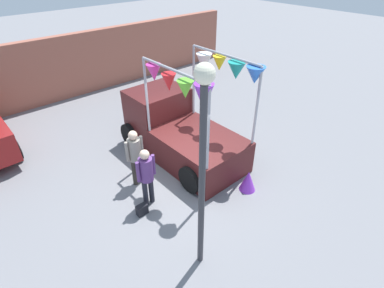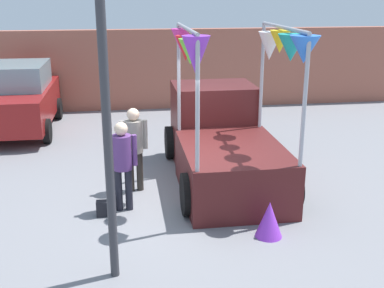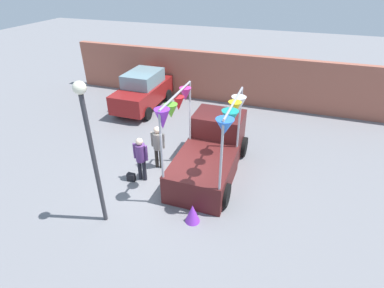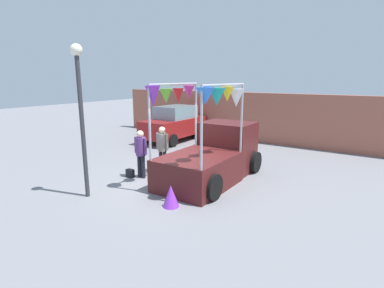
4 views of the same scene
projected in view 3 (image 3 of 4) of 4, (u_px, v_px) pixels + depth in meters
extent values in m
plane|color=slate|center=(176.00, 181.00, 10.43)|extent=(60.00, 60.00, 0.00)
cube|color=#4C1919|center=(203.00, 173.00, 9.99)|extent=(1.90, 2.60, 1.00)
cube|color=#4C1919|center=(218.00, 135.00, 11.41)|extent=(1.80, 1.40, 1.80)
cube|color=#8CB2C6|center=(219.00, 125.00, 11.18)|extent=(1.76, 1.37, 0.60)
cylinder|color=black|center=(197.00, 139.00, 12.22)|extent=(0.22, 0.76, 0.76)
cylinder|color=black|center=(244.00, 146.00, 11.69)|extent=(0.22, 0.76, 0.76)
cylinder|color=black|center=(168.00, 183.00, 9.75)|extent=(0.22, 0.76, 0.76)
cylinder|color=black|center=(225.00, 195.00, 9.22)|extent=(0.22, 0.76, 0.76)
cylinder|color=#A5A5AD|center=(190.00, 112.00, 10.41)|extent=(0.07, 0.07, 2.17)
cylinder|color=#A5A5AD|center=(239.00, 119.00, 9.92)|extent=(0.07, 0.07, 2.17)
cylinder|color=#A5A5AD|center=(161.00, 146.00, 8.43)|extent=(0.07, 0.07, 2.17)
cylinder|color=#A5A5AD|center=(221.00, 157.00, 7.94)|extent=(0.07, 0.07, 2.17)
cylinder|color=#A5A5AD|center=(176.00, 95.00, 8.86)|extent=(0.07, 2.44, 0.07)
cylinder|color=#A5A5AD|center=(234.00, 102.00, 8.38)|extent=(0.07, 2.44, 0.07)
cone|color=purple|center=(162.00, 119.00, 8.18)|extent=(0.62, 0.62, 0.60)
cone|color=blue|center=(225.00, 127.00, 7.66)|extent=(0.67, 0.67, 0.44)
cone|color=#66CC33|center=(171.00, 111.00, 8.68)|extent=(0.48, 0.48, 0.43)
cone|color=teal|center=(230.00, 118.00, 8.18)|extent=(0.67, 0.67, 0.46)
cone|color=red|center=(179.00, 104.00, 9.18)|extent=(0.46, 0.46, 0.45)
cone|color=yellow|center=(235.00, 108.00, 8.65)|extent=(0.48, 0.48, 0.41)
cone|color=#D83399|center=(185.00, 94.00, 9.64)|extent=(0.41, 0.41, 0.44)
cone|color=white|center=(238.00, 105.00, 9.22)|extent=(0.62, 0.62, 0.55)
cube|color=maroon|center=(143.00, 94.00, 15.44)|extent=(1.70, 4.00, 0.90)
cube|color=#72939E|center=(143.00, 78.00, 15.17)|extent=(1.50, 2.10, 0.66)
cylinder|color=black|center=(140.00, 92.00, 16.93)|extent=(0.18, 0.64, 0.64)
cylinder|color=black|center=(168.00, 95.00, 16.45)|extent=(0.18, 0.64, 0.64)
cylinder|color=black|center=(117.00, 109.00, 14.90)|extent=(0.18, 0.64, 0.64)
cylinder|color=black|center=(148.00, 114.00, 14.42)|extent=(0.18, 0.64, 0.64)
cylinder|color=black|center=(140.00, 169.00, 10.36)|extent=(0.13, 0.13, 0.79)
cylinder|color=black|center=(145.00, 170.00, 10.30)|extent=(0.13, 0.13, 0.79)
cylinder|color=#593372|center=(140.00, 153.00, 9.97)|extent=(0.34, 0.34, 0.62)
sphere|color=beige|center=(139.00, 142.00, 9.75)|extent=(0.24, 0.24, 0.24)
cylinder|color=#593372|center=(134.00, 151.00, 10.01)|extent=(0.09, 0.09, 0.56)
cylinder|color=#593372|center=(146.00, 153.00, 9.89)|extent=(0.09, 0.09, 0.56)
cylinder|color=#2D2823|center=(157.00, 157.00, 10.99)|extent=(0.13, 0.13, 0.80)
cylinder|color=#2D2823|center=(161.00, 158.00, 10.94)|extent=(0.13, 0.13, 0.80)
cylinder|color=gray|center=(158.00, 141.00, 10.60)|extent=(0.34, 0.34, 0.63)
sphere|color=beige|center=(157.00, 130.00, 10.38)|extent=(0.24, 0.24, 0.24)
cylinder|color=gray|center=(152.00, 139.00, 10.64)|extent=(0.09, 0.09, 0.57)
cylinder|color=gray|center=(163.00, 141.00, 10.52)|extent=(0.09, 0.09, 0.57)
cube|color=black|center=(131.00, 177.00, 10.40)|extent=(0.28, 0.16, 0.28)
cylinder|color=#333338|center=(95.00, 165.00, 7.87)|extent=(0.12, 0.12, 3.92)
sphere|color=#F2EDCC|center=(79.00, 88.00, 6.78)|extent=(0.32, 0.32, 0.32)
cube|color=#9E5947|center=(228.00, 78.00, 15.91)|extent=(18.00, 0.36, 2.60)
cone|color=purple|center=(192.00, 213.00, 8.65)|extent=(0.53, 0.53, 0.60)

